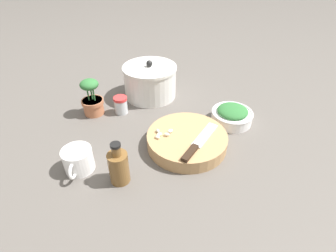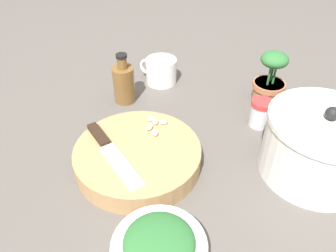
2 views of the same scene
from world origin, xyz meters
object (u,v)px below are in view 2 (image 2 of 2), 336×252
Objects in this scene: cutting_board at (138,157)px; coffee_mug at (161,71)px; herb_bowl at (159,249)px; stock_pot at (320,146)px; potted_herb at (270,82)px; chef_knife at (110,150)px; spice_jar at (261,113)px; garlic_cloves at (155,125)px; oil_bottle at (124,83)px.

coffee_mug is (-0.36, -0.11, 0.01)m from cutting_board.
herb_bowl is 0.40m from stock_pot.
chef_knife is at bearing -33.75° from potted_herb.
chef_knife is at bearing -67.60° from stock_pot.
coffee_mug is at bearing -114.61° from stock_pot.
stock_pot reaches higher than cutting_board.
coffee_mug is 0.52× the size of stock_pot.
stock_pot is at bearing 110.95° from cutting_board.
coffee_mug reaches higher than spice_jar.
coffee_mug reaches higher than chef_knife.
garlic_cloves is 0.36m from potted_herb.
spice_jar is at bearing 169.85° from chef_knife.
spice_jar is at bearing 73.72° from coffee_mug.
spice_jar is (-0.18, 0.22, -0.02)m from garlic_cloves.
spice_jar reaches higher than herb_bowl.
chef_knife is 1.25× the size of herb_bowl.
garlic_cloves is at bearing -81.46° from stock_pot.
oil_bottle is 0.61× the size of stock_pot.
chef_knife is at bearing -43.22° from spice_jar.
oil_bottle is 0.94× the size of potted_herb.
herb_bowl is at bearing 26.80° from garlic_cloves.
chef_knife is 0.39m from coffee_mug.
potted_herb reaches higher than herb_bowl.
herb_bowl is 0.57m from potted_herb.
chef_knife is 0.13m from garlic_cloves.
herb_bowl is at bearing 36.17° from oil_bottle.
spice_jar is 0.38m from oil_bottle.
oil_bottle is (0.04, -0.38, 0.02)m from spice_jar.
stock_pot is at bearing 98.54° from garlic_cloves.
oil_bottle reaches higher than herb_bowl.
spice_jar is 0.31× the size of stock_pot.
cutting_board is at bearing -30.45° from potted_herb.
cutting_board is 2.28× the size of coffee_mug.
potted_herb reaches higher than oil_bottle.
cutting_board is at bearing -40.61° from spice_jar.
potted_herb reaches higher than spice_jar.
herb_bowl is at bearing 36.62° from cutting_board.
stock_pot reaches higher than garlic_cloves.
potted_herb reaches higher than garlic_cloves.
chef_knife and garlic_cloves have the same top height.
stock_pot is (-0.05, 0.36, 0.02)m from garlic_cloves.
spice_jar reaches higher than chef_knife.
stock_pot is (0.08, 0.52, 0.01)m from oil_bottle.
chef_knife is 3.04× the size of garlic_cloves.
oil_bottle reaches higher than cutting_board.
spice_jar is at bearing 128.38° from garlic_cloves.
oil_bottle reaches higher than garlic_cloves.
cutting_board is 1.18× the size of stock_pot.
potted_herb is at bearing 112.36° from oil_bottle.
potted_herb is at bearing 172.19° from herb_bowl.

